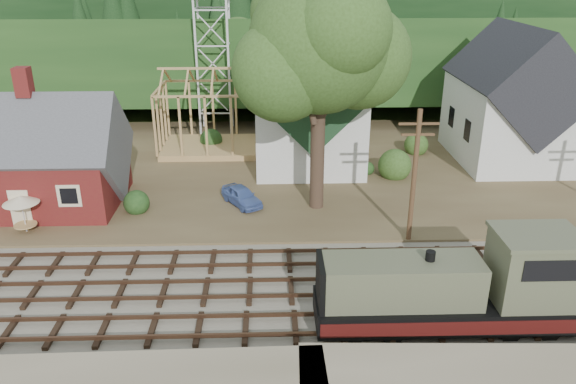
{
  "coord_description": "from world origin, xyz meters",
  "views": [
    {
      "loc": [
        -0.92,
        -23.63,
        15.36
      ],
      "look_at": [
        0.01,
        6.0,
        3.0
      ],
      "focal_mm": 35.0,
      "sensor_mm": 36.0,
      "label": 1
    }
  ],
  "objects_px": {
    "car_red": "(530,166)",
    "patio_set": "(21,201)",
    "locomotive": "(458,290)",
    "car_blue": "(242,196)"
  },
  "relations": [
    {
      "from": "car_red",
      "to": "patio_set",
      "type": "height_order",
      "value": "patio_set"
    },
    {
      "from": "locomotive",
      "to": "car_blue",
      "type": "relative_size",
      "value": 3.15
    },
    {
      "from": "car_red",
      "to": "patio_set",
      "type": "xyz_separation_m",
      "value": [
        -34.18,
        -8.67,
        1.35
      ]
    },
    {
      "from": "car_blue",
      "to": "patio_set",
      "type": "xyz_separation_m",
      "value": [
        -12.7,
        -3.57,
        1.34
      ]
    },
    {
      "from": "car_red",
      "to": "car_blue",
      "type": "bearing_deg",
      "value": 114.52
    },
    {
      "from": "locomotive",
      "to": "patio_set",
      "type": "relative_size",
      "value": 4.94
    },
    {
      "from": "car_blue",
      "to": "car_red",
      "type": "height_order",
      "value": "car_blue"
    },
    {
      "from": "car_blue",
      "to": "patio_set",
      "type": "distance_m",
      "value": 13.26
    },
    {
      "from": "patio_set",
      "to": "locomotive",
      "type": "bearing_deg",
      "value": -23.5
    },
    {
      "from": "car_blue",
      "to": "car_red",
      "type": "distance_m",
      "value": 22.08
    }
  ]
}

